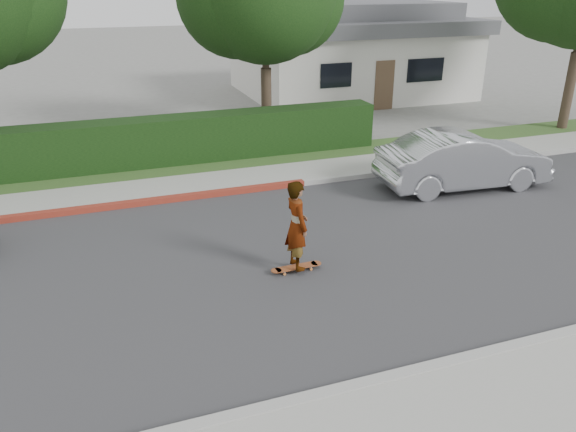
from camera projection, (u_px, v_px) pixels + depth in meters
name	position (u px, v px, depth m)	size (l,w,h in m)	color
ground	(328.00, 253.00, 11.92)	(120.00, 120.00, 0.00)	slate
road	(328.00, 253.00, 11.92)	(60.00, 8.00, 0.01)	#2D2D30
curb_near	(438.00, 367.00, 8.34)	(60.00, 0.20, 0.15)	#9E9E99
sidewalk_near	(476.00, 408.00, 7.57)	(60.00, 1.60, 0.12)	gray
curb_far	(269.00, 187.00, 15.44)	(60.00, 0.20, 0.15)	#9E9E99
curb_red_section	(77.00, 210.00, 13.89)	(12.00, 0.21, 0.15)	maroon
sidewalk_far	(260.00, 177.00, 16.22)	(60.00, 1.60, 0.12)	gray
planting_strip	(245.00, 162.00, 17.61)	(60.00, 1.60, 0.10)	#2D4C1E
hedge	(143.00, 144.00, 16.92)	(15.00, 1.00, 1.50)	black
house	(349.00, 50.00, 27.40)	(10.60, 8.60, 4.30)	beige
skateboard	(296.00, 267.00, 11.16)	(1.06, 0.23, 0.10)	#C57136
skateboarder	(297.00, 225.00, 10.80)	(0.66, 0.43, 1.80)	white
car_silver	(463.00, 160.00, 15.35)	(1.65, 4.72, 1.55)	silver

